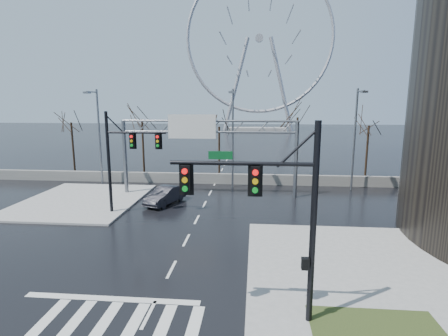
# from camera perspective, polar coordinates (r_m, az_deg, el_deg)

# --- Properties ---
(ground) EXTENTS (260.00, 260.00, 0.00)m
(ground) POSITION_cam_1_polar(r_m,az_deg,el_deg) (19.30, -8.56, -16.04)
(ground) COLOR black
(ground) RESTS_ON ground
(sidewalk_right_ext) EXTENTS (12.00, 10.00, 0.15)m
(sidewalk_right_ext) POSITION_cam_1_polar(r_m,az_deg,el_deg) (21.37, 20.81, -13.69)
(sidewalk_right_ext) COLOR gray
(sidewalk_right_ext) RESTS_ON ground
(sidewalk_far) EXTENTS (10.00, 12.00, 0.15)m
(sidewalk_far) POSITION_cam_1_polar(r_m,az_deg,el_deg) (33.64, -22.17, -4.93)
(sidewalk_far) COLOR gray
(sidewalk_far) RESTS_ON ground
(barrier_wall) EXTENTS (52.00, 0.50, 1.10)m
(barrier_wall) POSITION_cam_1_polar(r_m,az_deg,el_deg) (37.85, -1.48, -1.73)
(barrier_wall) COLOR slate
(barrier_wall) RESTS_ON ground
(signal_mast_near) EXTENTS (5.52, 0.41, 8.00)m
(signal_mast_near) POSITION_cam_1_polar(r_m,az_deg,el_deg) (13.27, 8.71, -5.90)
(signal_mast_near) COLOR black
(signal_mast_near) RESTS_ON ground
(signal_mast_far) EXTENTS (4.72, 0.41, 8.00)m
(signal_mast_far) POSITION_cam_1_polar(r_m,az_deg,el_deg) (27.88, -16.27, 2.36)
(signal_mast_far) COLOR black
(signal_mast_far) RESTS_ON ground
(sign_gantry) EXTENTS (16.36, 0.40, 7.60)m
(sign_gantry) POSITION_cam_1_polar(r_m,az_deg,el_deg) (32.22, -3.22, 4.45)
(sign_gantry) COLOR slate
(sign_gantry) RESTS_ON ground
(streetlight_left) EXTENTS (0.50, 2.55, 10.00)m
(streetlight_left) POSITION_cam_1_polar(r_m,az_deg,el_deg) (38.60, -19.94, 5.90)
(streetlight_left) COLOR slate
(streetlight_left) RESTS_ON ground
(streetlight_mid) EXTENTS (0.50, 2.55, 10.00)m
(streetlight_mid) POSITION_cam_1_polar(r_m,az_deg,el_deg) (35.08, 1.40, 6.11)
(streetlight_mid) COLOR slate
(streetlight_mid) RESTS_ON ground
(streetlight_right) EXTENTS (0.50, 2.55, 10.00)m
(streetlight_right) POSITION_cam_1_polar(r_m,az_deg,el_deg) (36.33, 20.73, 5.59)
(streetlight_right) COLOR slate
(streetlight_right) RESTS_ON ground
(tree_far_left) EXTENTS (3.50, 3.50, 7.00)m
(tree_far_left) POSITION_cam_1_polar(r_m,az_deg,el_deg) (46.53, -23.63, 5.95)
(tree_far_left) COLOR black
(tree_far_left) RESTS_ON ground
(tree_left) EXTENTS (3.75, 3.75, 7.50)m
(tree_left) POSITION_cam_1_polar(r_m,az_deg,el_deg) (42.45, -13.20, 6.73)
(tree_left) COLOR black
(tree_left) RESTS_ON ground
(tree_center) EXTENTS (3.25, 3.25, 6.50)m
(tree_center) POSITION_cam_1_polar(r_m,az_deg,el_deg) (41.60, -0.80, 5.83)
(tree_center) COLOR black
(tree_center) RESTS_ON ground
(tree_right) EXTENTS (3.90, 3.90, 7.80)m
(tree_right) POSITION_cam_1_polar(r_m,az_deg,el_deg) (40.59, 11.89, 6.96)
(tree_right) COLOR black
(tree_right) RESTS_ON ground
(tree_far_right) EXTENTS (3.40, 3.40, 6.80)m
(tree_far_right) POSITION_cam_1_polar(r_m,az_deg,el_deg) (42.80, 22.51, 5.49)
(tree_far_right) COLOR black
(tree_far_right) RESTS_ON ground
(ferris_wheel) EXTENTS (45.00, 6.00, 50.91)m
(ferris_wheel) POSITION_cam_1_polar(r_m,az_deg,el_deg) (113.11, 5.75, 19.43)
(ferris_wheel) COLOR gray
(ferris_wheel) RESTS_ON ground
(car) EXTENTS (3.04, 4.73, 1.47)m
(car) POSITION_cam_1_polar(r_m,az_deg,el_deg) (30.74, -9.57, -4.42)
(car) COLOR black
(car) RESTS_ON ground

